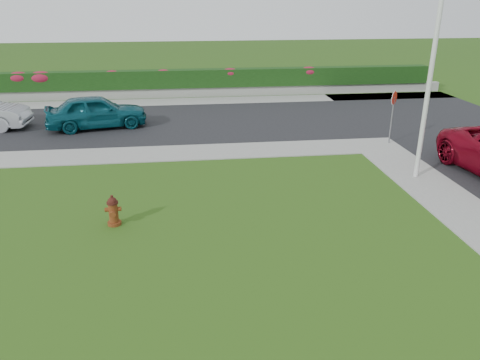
{
  "coord_description": "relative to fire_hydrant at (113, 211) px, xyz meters",
  "views": [
    {
      "loc": [
        -1.2,
        -9.42,
        6.04
      ],
      "look_at": [
        0.4,
        3.47,
        0.9
      ],
      "focal_mm": 35.0,
      "sensor_mm": 36.0,
      "label": 1
    }
  ],
  "objects": [
    {
      "name": "flower_clump_a",
      "position": [
        -7.68,
        17.74,
        1.01
      ],
      "size": [
        1.35,
        0.87,
        0.67
      ],
      "primitive_type": "ellipsoid",
      "color": "#AA1D43",
      "rests_on": "hedge"
    },
    {
      "name": "flower_clump_c",
      "position": [
        -2.18,
        17.74,
        1.07
      ],
      "size": [
        1.05,
        0.67,
        0.52
      ],
      "primitive_type": "ellipsoid",
      "color": "#AA1D43",
      "rests_on": "hedge"
    },
    {
      "name": "sedan_teal",
      "position": [
        -2.07,
        10.62,
        0.42
      ],
      "size": [
        4.99,
        2.86,
        1.6
      ],
      "primitive_type": "imported",
      "rotation": [
        0.0,
        0.0,
        1.79
      ],
      "color": "#0B4B57",
      "rests_on": "street_far"
    },
    {
      "name": "stop_sign",
      "position": [
        10.95,
        6.48,
        1.29
      ],
      "size": [
        0.45,
        0.47,
        2.33
      ],
      "rotation": [
        0.0,
        0.0,
        0.41
      ],
      "color": "slate",
      "rests_on": "ground"
    },
    {
      "name": "hedge",
      "position": [
        2.27,
        17.84,
        0.72
      ],
      "size": [
        32.0,
        0.9,
        1.1
      ],
      "primitive_type": "cube",
      "color": "black",
      "rests_on": "retaining_wall"
    },
    {
      "name": "retaining_wall",
      "position": [
        2.27,
        17.74,
        -0.13
      ],
      "size": [
        34.0,
        0.4,
        0.6
      ],
      "primitive_type": "cube",
      "color": "gray",
      "rests_on": "ground"
    },
    {
      "name": "sidewalk_beyond",
      "position": [
        2.27,
        16.24,
        -0.41
      ],
      "size": [
        34.0,
        2.0,
        0.04
      ],
      "primitive_type": "cube",
      "color": "gray",
      "rests_on": "ground"
    },
    {
      "name": "sidewalk_far",
      "position": [
        -2.73,
        6.24,
        -0.41
      ],
      "size": [
        24.0,
        2.0,
        0.04
      ],
      "primitive_type": "cube",
      "color": "gray",
      "rests_on": "ground"
    },
    {
      "name": "utility_pole",
      "position": [
        10.2,
        2.47,
        2.95
      ],
      "size": [
        0.16,
        0.16,
        6.75
      ],
      "primitive_type": "cylinder",
      "color": "silver",
      "rests_on": "ground"
    },
    {
      "name": "fire_hydrant",
      "position": [
        0.0,
        0.0,
        0.0
      ],
      "size": [
        0.46,
        0.43,
        0.9
      ],
      "rotation": [
        0.0,
        0.0,
        0.05
      ],
      "color": "#571D0D",
      "rests_on": "ground"
    },
    {
      "name": "curb_corner",
      "position": [
        10.27,
        6.24,
        -0.41
      ],
      "size": [
        2.0,
        2.0,
        0.04
      ],
      "primitive_type": "cube",
      "color": "gray",
      "rests_on": "ground"
    },
    {
      "name": "ground",
      "position": [
        3.27,
        -2.76,
        -0.43
      ],
      "size": [
        120.0,
        120.0,
        0.0
      ],
      "primitive_type": "plane",
      "color": "black",
      "rests_on": "ground"
    },
    {
      "name": "flower_clump_e",
      "position": [
        5.15,
        17.74,
        1.04
      ],
      "size": [
        1.17,
        0.75,
        0.59
      ],
      "primitive_type": "ellipsoid",
      "color": "#AA1D43",
      "rests_on": "hedge"
    },
    {
      "name": "flower_clump_f",
      "position": [
        10.27,
        17.74,
        1.03
      ],
      "size": [
        1.23,
        0.79,
        0.61
      ],
      "primitive_type": "ellipsoid",
      "color": "#AA1D43",
      "rests_on": "hedge"
    },
    {
      "name": "flower_clump_b",
      "position": [
        -6.38,
        17.74,
        0.98
      ],
      "size": [
        1.47,
        0.94,
        0.73
      ],
      "primitive_type": "ellipsoid",
      "color": "#AA1D43",
      "rests_on": "hedge"
    },
    {
      "name": "flower_clump_d",
      "position": [
        0.96,
        17.74,
        1.07
      ],
      "size": [
        1.06,
        0.68,
        0.53
      ],
      "primitive_type": "ellipsoid",
      "color": "#AA1D43",
      "rests_on": "hedge"
    },
    {
      "name": "street_far",
      "position": [
        -1.73,
        11.24,
        -0.41
      ],
      "size": [
        26.0,
        8.0,
        0.04
      ],
      "primitive_type": "cube",
      "color": "black",
      "rests_on": "ground"
    }
  ]
}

